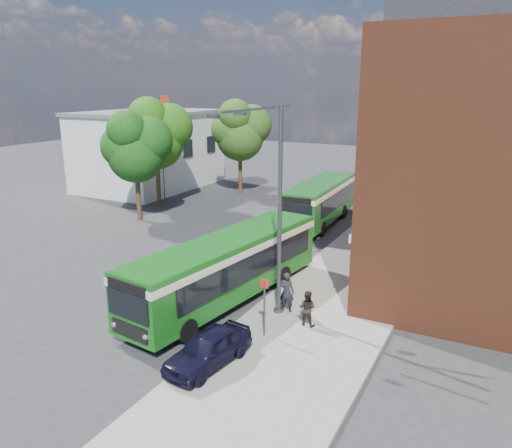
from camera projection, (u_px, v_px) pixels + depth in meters
The scene contains 15 objects.
ground at pixel (204, 279), 25.98m from camera, with size 120.00×120.00×0.00m, color #2A2A2D.
pavement at pixel (377, 253), 29.68m from camera, with size 6.00×48.00×0.15m, color gray.
kerb_line at pixel (328, 247), 31.05m from camera, with size 0.12×48.00×0.01m, color beige.
white_building at pixel (149, 149), 48.35m from camera, with size 9.40×13.40×7.30m.
flagpole at pixel (163, 145), 41.27m from camera, with size 0.95×0.10×9.00m.
street_lamp at pixel (272, 208), 20.82m from camera, with size 2.96×2.38×9.00m.
bus_stop_sign at pixel (264, 304), 19.50m from camera, with size 0.35×0.08×2.52m.
bus_front at pixel (227, 263), 22.93m from camera, with size 4.10×12.04×3.02m.
bus_rear at pixel (320, 198), 35.92m from camera, with size 2.94×10.03×3.02m.
parked_car at pixel (208, 348), 17.63m from camera, with size 1.49×3.70×1.26m, color black.
pedestrian_a at pixel (287, 292), 21.71m from camera, with size 0.66×0.44×1.81m, color black.
pedestrian_b at pixel (307, 308), 20.50m from camera, with size 0.74×0.57×1.52m, color black.
tree_left at pixel (135, 146), 35.75m from camera, with size 4.77×4.54×8.06m.
tree_mid at pixel (156, 133), 39.68m from camera, with size 5.25×5.00×8.87m.
tree_right at pixel (240, 130), 44.77m from camera, with size 5.07×4.82×8.56m.
Camera 1 is at (13.58, -20.24, 9.81)m, focal length 35.00 mm.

